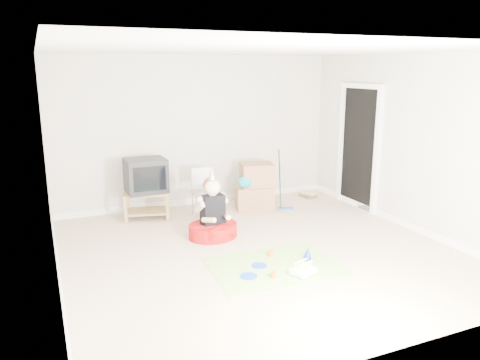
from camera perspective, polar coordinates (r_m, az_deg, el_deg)
name	(u,v)px	position (r m, az deg, el deg)	size (l,w,h in m)	color
ground	(259,251)	(6.31, 2.30, -8.67)	(5.00, 5.00, 0.00)	#CDB193
doorway_recess	(359,149)	(8.30, 14.32, 3.68)	(0.02, 0.90, 2.05)	black
tv_stand	(147,203)	(7.70, -11.26, -2.71)	(0.80, 0.61, 0.44)	olive
crt_tv	(146,176)	(7.59, -11.42, 0.54)	(0.63, 0.52, 0.54)	black
folding_chair	(204,193)	(7.68, -4.41, -1.56)	(0.39, 0.38, 0.80)	#97979C
cardboard_boxes	(255,187)	(8.03, 1.84, -0.91)	(0.73, 0.63, 0.80)	#9E6D4C
floor_mop	(286,194)	(8.08, 5.65, -1.76)	(0.27, 0.33, 1.01)	blue
book_pile	(308,194)	(8.95, 8.31, -1.76)	(0.27, 0.31, 0.10)	#246D32
seated_woman	(213,222)	(6.74, -3.33, -5.16)	(0.81, 0.81, 1.03)	#A8100F
party_mat	(275,266)	(5.87, 4.26, -10.43)	(1.58, 1.14, 0.01)	#DC2E6F
birthday_cake	(303,272)	(5.68, 7.72, -11.00)	(0.34, 0.31, 0.14)	white
blue_plate_near	(259,266)	(5.86, 2.35, -10.38)	(0.19, 0.19, 0.01)	#173DB8
blue_plate_far	(249,276)	(5.58, 1.05, -11.64)	(0.20, 0.20, 0.01)	#173DB8
orange_cup_near	(271,253)	(6.14, 3.77, -8.89)	(0.07, 0.07, 0.08)	#EA5A1A
orange_cup_far	(274,275)	(5.55, 4.13, -11.44)	(0.07, 0.07, 0.08)	#EA5A1A
blue_party_hat	(308,253)	(6.05, 8.25, -8.85)	(0.12, 0.12, 0.18)	#1936B5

